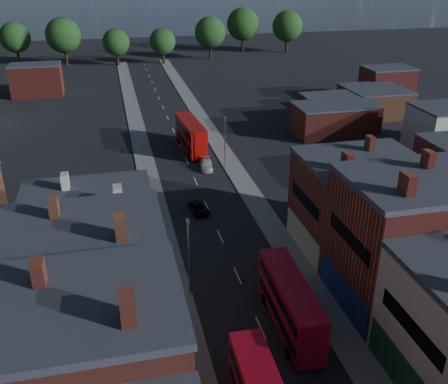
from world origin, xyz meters
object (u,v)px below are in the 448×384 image
bus_2 (191,135)px  car_2 (199,208)px  car_3 (206,165)px  bus_1 (290,303)px

bus_2 → car_2: (-2.74, -22.22, -2.14)m
bus_2 → car_3: bearing=-88.2°
bus_2 → car_3: bus_2 is taller
bus_2 → car_3: 8.79m
car_2 → car_3: car_3 is taller
bus_1 → bus_2: 45.33m
car_3 → bus_2: bearing=103.2°
car_2 → car_3: size_ratio=0.93×
car_2 → bus_2: bearing=77.6°
bus_2 → car_3: (0.89, -8.49, -2.07)m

